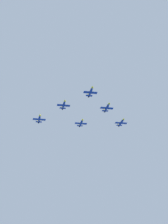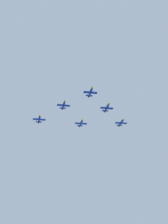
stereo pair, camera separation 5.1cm
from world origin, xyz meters
TOP-DOWN VIEW (x-y plane):
  - jet_lead at (-20.57, -23.34)m, footprint 12.23×13.93m
  - jet_left_wingman at (-20.77, -49.30)m, footprint 12.56×14.10m
  - jet_right_wingman at (5.02, -27.72)m, footprint 12.31×13.75m
  - jet_left_outer at (-20.96, -75.27)m, footprint 12.36×13.83m
  - jet_right_outer at (30.61, -32.09)m, footprint 12.70×14.10m
  - jet_slot_rear at (4.82, -53.68)m, footprint 12.08×13.47m

SIDE VIEW (x-z plane):
  - jet_slot_rear at x=4.82m, z-range 130.72..134.09m
  - jet_right_outer at x=30.61m, z-range 131.65..135.18m
  - jet_left_outer at x=-20.96m, z-range 133.66..137.11m
  - jet_right_wingman at x=5.02m, z-range 136.06..139.50m
  - jet_left_wingman at x=-20.77m, z-range 136.62..140.13m
  - jet_lead at x=-20.57m, z-range 138.36..141.81m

